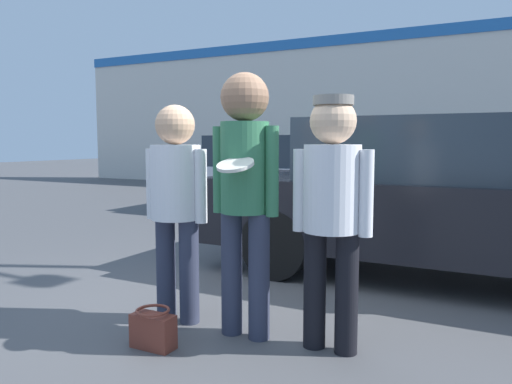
% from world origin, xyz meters
% --- Properties ---
extents(ground_plane, '(56.00, 56.00, 0.00)m').
position_xyz_m(ground_plane, '(0.00, 0.00, 0.00)').
color(ground_plane, '#4C4C4F').
extents(storefront_building, '(24.00, 0.22, 4.41)m').
position_xyz_m(storefront_building, '(0.00, 10.74, 2.24)').
color(storefront_building, silver).
rests_on(storefront_building, ground).
extents(person_left, '(0.55, 0.38, 1.65)m').
position_xyz_m(person_left, '(-0.23, -0.32, 0.99)').
color(person_left, '#2D3347').
rests_on(person_left, ground).
extents(person_middle_with_frisbee, '(0.51, 0.53, 1.85)m').
position_xyz_m(person_middle_with_frisbee, '(0.39, -0.36, 1.12)').
color(person_middle_with_frisbee, '#2D3347').
rests_on(person_middle_with_frisbee, ground).
extents(person_right, '(0.54, 0.37, 1.67)m').
position_xyz_m(person_right, '(1.00, -0.31, 1.01)').
color(person_right, black).
rests_on(person_right, ground).
extents(parked_car_near, '(4.64, 1.84, 1.62)m').
position_xyz_m(parked_car_near, '(1.36, 1.90, 0.81)').
color(parked_car_near, black).
rests_on(parked_car_near, ground).
extents(parked_car_far, '(4.35, 1.79, 1.49)m').
position_xyz_m(parked_car_far, '(-2.05, 5.33, 0.74)').
color(parked_car_far, silver).
rests_on(parked_car_far, ground).
extents(shrub, '(1.23, 1.23, 1.23)m').
position_xyz_m(shrub, '(-2.87, 9.94, 0.61)').
color(shrub, '#2D6B33').
rests_on(shrub, ground).
extents(handbag, '(0.30, 0.23, 0.27)m').
position_xyz_m(handbag, '(-0.06, -0.83, 0.13)').
color(handbag, brown).
rests_on(handbag, ground).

